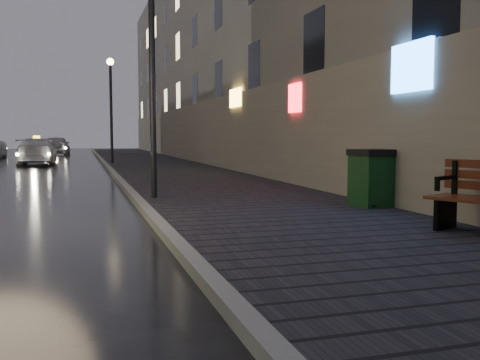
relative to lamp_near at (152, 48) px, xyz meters
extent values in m
plane|color=black|center=(-1.85, -6.00, -3.49)|extent=(120.00, 120.00, 0.00)
cube|color=black|center=(2.05, 15.00, -3.41)|extent=(4.60, 58.00, 0.15)
cube|color=slate|center=(-0.35, 15.00, -3.41)|extent=(0.20, 58.00, 0.15)
cube|color=#605B54|center=(5.25, 19.00, 3.01)|extent=(1.80, 50.00, 13.00)
cylinder|color=black|center=(0.00, 0.00, -0.84)|extent=(0.14, 0.14, 5.00)
cylinder|color=black|center=(0.00, 16.00, -0.84)|extent=(0.14, 0.14, 5.00)
sphere|color=#FFD88C|center=(0.00, 16.00, 1.76)|extent=(0.36, 0.36, 0.36)
cube|color=black|center=(3.65, -5.33, -3.11)|extent=(0.55, 0.29, 0.46)
cube|color=black|center=(3.88, -5.23, -2.71)|extent=(0.09, 0.09, 0.80)
cube|color=black|center=(3.60, -5.36, -2.56)|extent=(0.46, 0.25, 0.06)
cube|color=black|center=(3.95, -2.72, -2.84)|extent=(0.76, 0.76, 1.00)
cube|color=black|center=(3.95, -2.72, -2.27)|extent=(0.82, 0.82, 0.13)
imported|color=silver|center=(-3.77, 18.35, -2.79)|extent=(2.00, 4.83, 1.40)
imported|color=#A6A5AE|center=(-3.25, 31.10, -2.74)|extent=(1.97, 4.47, 1.50)
camera|label=1|loc=(-1.59, -12.06, -1.93)|focal=40.00mm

